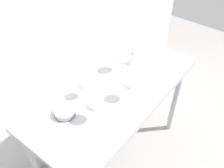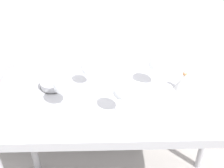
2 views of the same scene
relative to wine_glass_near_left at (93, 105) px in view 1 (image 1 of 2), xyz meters
The scene contains 10 objects.
ground_plane 1.07m from the wine_glass_near_left, 13.25° to the left, with size 6.00×6.00×0.00m, color gray.
back_wall 0.69m from the wine_glass_near_left, 61.94° to the left, with size 3.80×0.04×2.60m, color silver.
steel_counter 0.38m from the wine_glass_near_left, 12.14° to the left, with size 1.40×0.65×0.90m.
wine_glass_near_left is the anchor object (origin of this frame).
wine_glass_near_center 0.29m from the wine_glass_near_left, 11.97° to the right, with size 0.09×0.09×0.18m.
wine_glass_far_right 0.53m from the wine_glass_near_left, 20.22° to the left, with size 0.10×0.10×0.18m.
wine_glass_far_left 0.23m from the wine_glass_near_left, 59.58° to the left, with size 0.08×0.08×0.15m.
tasting_sheet_upper 0.41m from the wine_glass_near_left, 11.21° to the left, with size 0.16×0.26×0.00m, color white.
tasting_bowl 0.22m from the wine_glass_near_left, 117.14° to the left, with size 0.14×0.14×0.04m.
decanter_funnel 0.66m from the wine_glass_near_left, 12.18° to the left, with size 0.10×0.10×0.15m.
Camera 1 is at (-1.05, -0.80, 2.15)m, focal length 39.85 mm.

